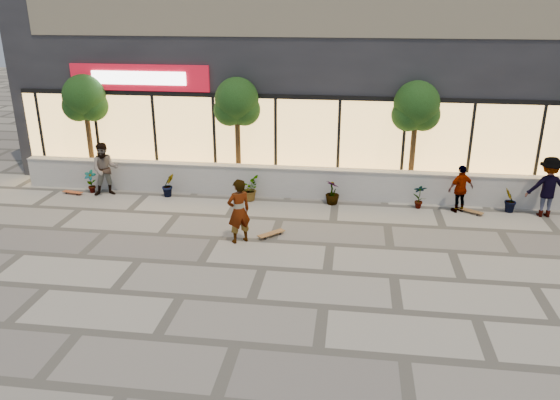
# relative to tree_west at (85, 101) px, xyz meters

# --- Properties ---
(ground) EXTENTS (80.00, 80.00, 0.00)m
(ground) POSITION_rel_tree_west_xyz_m (9.00, -7.70, -2.99)
(ground) COLOR #A9A492
(ground) RESTS_ON ground
(planter_wall) EXTENTS (22.00, 0.42, 1.04)m
(planter_wall) POSITION_rel_tree_west_xyz_m (9.00, -0.70, -2.46)
(planter_wall) COLOR silver
(planter_wall) RESTS_ON ground
(retail_building) EXTENTS (24.00, 9.17, 8.50)m
(retail_building) POSITION_rel_tree_west_xyz_m (9.00, 4.79, 1.26)
(retail_building) COLOR black
(retail_building) RESTS_ON ground
(shrub_a) EXTENTS (0.43, 0.29, 0.81)m
(shrub_a) POSITION_rel_tree_west_xyz_m (0.50, -1.25, -2.58)
(shrub_a) COLOR #183310
(shrub_a) RESTS_ON ground
(shrub_b) EXTENTS (0.57, 0.57, 0.81)m
(shrub_b) POSITION_rel_tree_west_xyz_m (3.30, -1.25, -2.58)
(shrub_b) COLOR #183310
(shrub_b) RESTS_ON ground
(shrub_c) EXTENTS (0.68, 0.77, 0.81)m
(shrub_c) POSITION_rel_tree_west_xyz_m (6.10, -1.25, -2.58)
(shrub_c) COLOR #183310
(shrub_c) RESTS_ON ground
(shrub_d) EXTENTS (0.64, 0.64, 0.81)m
(shrub_d) POSITION_rel_tree_west_xyz_m (8.90, -1.25, -2.58)
(shrub_d) COLOR #183310
(shrub_d) RESTS_ON ground
(shrub_e) EXTENTS (0.46, 0.35, 0.81)m
(shrub_e) POSITION_rel_tree_west_xyz_m (11.70, -1.25, -2.58)
(shrub_e) COLOR #183310
(shrub_e) RESTS_ON ground
(shrub_f) EXTENTS (0.55, 0.57, 0.81)m
(shrub_f) POSITION_rel_tree_west_xyz_m (14.50, -1.25, -2.58)
(shrub_f) COLOR #183310
(shrub_f) RESTS_ON ground
(tree_west) EXTENTS (1.60, 1.50, 3.92)m
(tree_west) POSITION_rel_tree_west_xyz_m (0.00, 0.00, 0.00)
(tree_west) COLOR #4E321B
(tree_west) RESTS_ON ground
(tree_midwest) EXTENTS (1.60, 1.50, 3.92)m
(tree_midwest) POSITION_rel_tree_west_xyz_m (5.50, 0.00, 0.00)
(tree_midwest) COLOR #4E321B
(tree_midwest) RESTS_ON ground
(tree_mideast) EXTENTS (1.60, 1.50, 3.92)m
(tree_mideast) POSITION_rel_tree_west_xyz_m (11.50, 0.00, 0.00)
(tree_mideast) COLOR #4E321B
(tree_mideast) RESTS_ON ground
(skater_center) EXTENTS (0.80, 0.75, 1.84)m
(skater_center) POSITION_rel_tree_west_xyz_m (6.47, -4.59, -2.07)
(skater_center) COLOR white
(skater_center) RESTS_ON ground
(skater_left) EXTENTS (1.09, 0.97, 1.85)m
(skater_left) POSITION_rel_tree_west_xyz_m (1.15, -1.40, -2.06)
(skater_left) COLOR tan
(skater_left) RESTS_ON ground
(skater_right_near) EXTENTS (0.97, 0.76, 1.54)m
(skater_right_near) POSITION_rel_tree_west_xyz_m (12.93, -1.40, -2.22)
(skater_right_near) COLOR white
(skater_right_near) RESTS_ON ground
(skater_right_far) EXTENTS (1.27, 0.78, 1.90)m
(skater_right_far) POSITION_rel_tree_west_xyz_m (15.50, -1.40, -2.03)
(skater_right_far) COLOR maroon
(skater_right_far) RESTS_ON ground
(skateboard_center) EXTENTS (0.76, 0.77, 0.10)m
(skateboard_center) POSITION_rel_tree_west_xyz_m (7.29, -4.11, -2.90)
(skateboard_center) COLOR brown
(skateboard_center) RESTS_ON ground
(skateboard_left) EXTENTS (0.77, 0.34, 0.09)m
(skateboard_left) POSITION_rel_tree_west_xyz_m (-0.09, -1.50, -2.91)
(skateboard_left) COLOR #AD4A20
(skateboard_left) RESTS_ON ground
(skateboard_right_near) EXTENTS (0.77, 0.62, 0.10)m
(skateboard_right_near) POSITION_rel_tree_west_xyz_m (13.30, -1.50, -2.91)
(skateboard_right_near) COLOR brown
(skateboard_right_near) RESTS_ON ground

